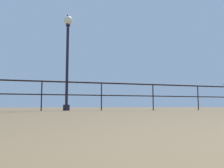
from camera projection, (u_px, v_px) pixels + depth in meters
The scene contains 2 objects.
pier_railing at pixel (73, 89), 8.29m from camera, with size 23.97×0.05×1.07m.
lamppost_center at pixel (67, 50), 8.71m from camera, with size 0.34×0.34×3.78m.
Camera 1 is at (-1.04, 0.45, 0.17)m, focal length 36.22 mm.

